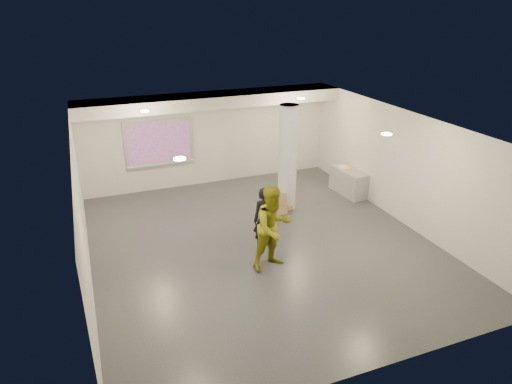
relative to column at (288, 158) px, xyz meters
name	(u,v)px	position (x,y,z in m)	size (l,w,h in m)	color
floor	(262,244)	(-1.50, -1.80, -1.50)	(8.00, 9.00, 0.01)	#373A3E
ceiling	(263,126)	(-1.50, -1.80, 1.50)	(8.00, 9.00, 0.01)	white
wall_back	(209,138)	(-1.50, 2.70, 0.00)	(8.00, 0.01, 3.00)	silver
wall_front	(375,295)	(-1.50, -6.30, 0.00)	(8.00, 0.01, 3.00)	silver
wall_left	(82,216)	(-5.50, -1.80, 0.00)	(0.01, 9.00, 3.00)	silver
wall_right	(403,167)	(2.50, -1.80, 0.00)	(0.01, 9.00, 3.00)	silver
soffit_band	(213,100)	(-1.50, 2.15, 1.32)	(8.00, 1.10, 0.36)	silver
downlight_nw	(145,111)	(-3.70, 0.70, 1.48)	(0.22, 0.22, 0.02)	#FFE28A
downlight_ne	(301,98)	(0.70, 0.70, 1.48)	(0.22, 0.22, 0.02)	#FFE28A
downlight_sw	(180,159)	(-3.70, -3.30, 1.48)	(0.22, 0.22, 0.02)	#FFE28A
downlight_se	(387,134)	(0.70, -3.30, 1.48)	(0.22, 0.22, 0.02)	#FFE28A
column	(288,158)	(0.00, 0.00, 0.00)	(0.52, 0.52, 3.00)	silver
projection_screen	(159,143)	(-3.10, 2.65, 0.03)	(2.10, 0.13, 1.42)	silver
credenza	(349,182)	(2.22, 0.21, -1.11)	(0.56, 1.34, 0.78)	#97999B
papers_stack	(344,167)	(2.16, 0.45, -0.71)	(0.28, 0.36, 0.02)	white
postit_pad	(347,168)	(2.20, 0.36, -0.71)	(0.20, 0.27, 0.03)	#FEFD1C
cardboard_back	(278,205)	(-0.45, -0.38, -1.20)	(0.55, 0.05, 0.60)	#A2764F
cardboard_front	(284,202)	(-0.17, -0.20, -1.23)	(0.50, 0.05, 0.55)	#A2764F
woman	(265,220)	(-1.51, -2.03, -0.72)	(0.57, 0.38, 1.57)	black
man	(273,228)	(-1.64, -2.80, -0.52)	(0.95, 0.74, 1.95)	olive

